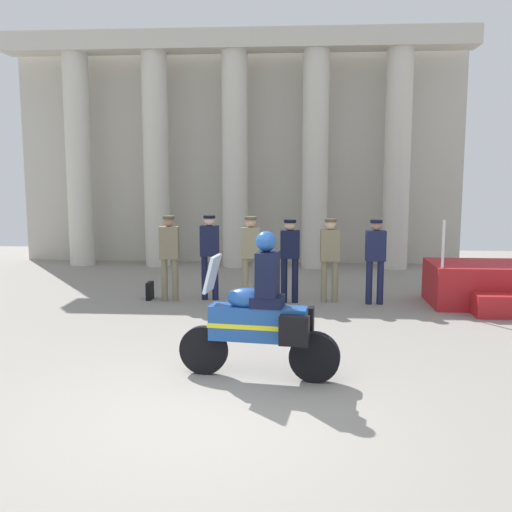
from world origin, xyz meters
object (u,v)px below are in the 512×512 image
Objects in this scene: officer_in_row_1 at (210,250)px; officer_in_row_4 at (330,253)px; officer_in_row_3 at (290,254)px; briefcase_on_ground at (150,291)px; reviewing_stand at (500,286)px; officer_in_row_2 at (251,252)px; motorcycle_with_rider at (264,318)px; officer_in_row_5 at (375,255)px; officer_in_row_0 at (169,251)px.

officer_in_row_1 is 2.44m from officer_in_row_4.
officer_in_row_3 is 4.66× the size of briefcase_on_ground.
reviewing_stand reaches higher than briefcase_on_ground.
officer_in_row_1 is at bearing -8.34° from officer_in_row_3.
officer_in_row_1 is at bearing -9.42° from officer_in_row_2.
briefcase_on_ground is at bearing -52.43° from motorcycle_with_rider.
motorcycle_with_rider reaches higher than officer_in_row_1.
officer_in_row_4 is at bearing 0.44° from briefcase_on_ground.
reviewing_stand is 1.59× the size of officer_in_row_4.
briefcase_on_ground is (-1.25, -0.06, -0.85)m from officer_in_row_1.
briefcase_on_ground is at bearing -4.44° from officer_in_row_5.
officer_in_row_1 is (-5.76, 0.15, 0.63)m from reviewing_stand.
officer_in_row_4 is (-3.32, 0.12, 0.60)m from reviewing_stand.
officer_in_row_4 is at bearing -95.61° from motorcycle_with_rider.
motorcycle_with_rider is (-1.95, -4.42, -0.20)m from officer_in_row_5.
officer_in_row_2 is 1.02× the size of officer_in_row_5.
briefcase_on_ground is (-2.10, 0.03, -0.84)m from officer_in_row_2.
officer_in_row_1 is at bearing -65.81° from motorcycle_with_rider.
motorcycle_with_rider is at bearing 93.68° from officer_in_row_2.
officer_in_row_1 reaches higher than officer_in_row_5.
officer_in_row_4 reaches higher than briefcase_on_ground.
officer_in_row_4 is 4.69m from motorcycle_with_rider.
officer_in_row_3 is at bearing -179.97° from reviewing_stand.
officer_in_row_5 is 0.81× the size of motorcycle_with_rider.
officer_in_row_1 is 1.01× the size of officer_in_row_2.
motorcycle_with_rider reaches higher than reviewing_stand.
briefcase_on_ground is at bearing -0.30° from officer_in_row_1.
officer_in_row_5 is at bearing 176.29° from officer_in_row_3.
officer_in_row_1 reaches higher than officer_in_row_2.
motorcycle_with_rider reaches higher than officer_in_row_5.
officer_in_row_0 is at bearing -2.99° from officer_in_row_5.
reviewing_stand is 1.54× the size of officer_in_row_0.
officer_in_row_5 is (0.89, -0.14, 0.00)m from officer_in_row_4.
reviewing_stand is 1.54× the size of officer_in_row_1.
reviewing_stand is at bearing 177.40° from officer_in_row_5.
motorcycle_with_rider is at bearing -134.60° from reviewing_stand.
officer_in_row_4 is (1.59, 0.06, -0.03)m from officer_in_row_2.
officer_in_row_0 is 1.65m from officer_in_row_2.
officer_in_row_2 is at bearing -0.85° from officer_in_row_4.
officer_in_row_2 is 4.80× the size of briefcase_on_ground.
motorcycle_with_rider reaches higher than briefcase_on_ground.
officer_in_row_2 reaches higher than briefcase_on_ground.
officer_in_row_1 is at bearing 178.52° from reviewing_stand.
briefcase_on_ground is at bearing -4.00° from officer_in_row_2.
officer_in_row_3 is at bearing 171.66° from officer_in_row_1.
officer_in_row_4 is 0.90m from officer_in_row_5.
officer_in_row_3 reaches higher than briefcase_on_ground.
officer_in_row_4 is at bearing 179.46° from officer_in_row_0.
officer_in_row_0 is at bearing -2.50° from officer_in_row_3.
officer_in_row_0 is 3.24m from officer_in_row_4.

